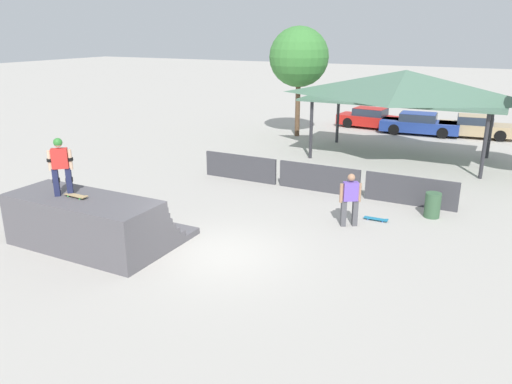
{
  "coord_description": "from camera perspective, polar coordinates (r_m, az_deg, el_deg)",
  "views": [
    {
      "loc": [
        6.81,
        -10.93,
        6.03
      ],
      "look_at": [
        -0.49,
        3.18,
        0.84
      ],
      "focal_mm": 35.0,
      "sensor_mm": 36.0,
      "label": 1
    }
  ],
  "objects": [
    {
      "name": "bystander_walking",
      "position": [
        16.08,
        10.71,
        -0.59
      ],
      "size": [
        0.65,
        0.47,
        1.74
      ],
      "rotation": [
        0.0,
        0.0,
        3.72
      ],
      "color": "#4C4C51",
      "rests_on": "ground"
    },
    {
      "name": "skater_on_deck",
      "position": [
        14.96,
        -21.45,
        3.12
      ],
      "size": [
        0.64,
        0.57,
        1.66
      ],
      "rotation": [
        0.0,
        0.0,
        0.69
      ],
      "color": "#1E2347",
      "rests_on": "quarter_pipe_ramp"
    },
    {
      "name": "pavilion_shelter",
      "position": [
        25.02,
        16.66,
        11.55
      ],
      "size": [
        9.08,
        4.75,
        4.23
      ],
      "color": "#2D2D33",
      "rests_on": "ground"
    },
    {
      "name": "parked_car_blue",
      "position": [
        31.82,
        18.15,
        7.38
      ],
      "size": [
        4.63,
        2.07,
        1.27
      ],
      "rotation": [
        0.0,
        0.0,
        0.07
      ],
      "color": "navy",
      "rests_on": "ground"
    },
    {
      "name": "quarter_pipe_ramp",
      "position": [
        15.27,
        -18.3,
        -3.37
      ],
      "size": [
        4.64,
        3.29,
        1.53
      ],
      "color": "#565459",
      "rests_on": "ground"
    },
    {
      "name": "skateboard_on_ground",
      "position": [
        17.0,
        13.63,
        -3.01
      ],
      "size": [
        0.8,
        0.21,
        0.09
      ],
      "rotation": [
        0.0,
        0.0,
        0.02
      ],
      "color": "blue",
      "rests_on": "ground"
    },
    {
      "name": "tree_beside_pavilion",
      "position": [
        29.39,
        4.93,
        15.1
      ],
      "size": [
        3.38,
        3.38,
        6.24
      ],
      "color": "brown",
      "rests_on": "ground"
    },
    {
      "name": "parked_car_red",
      "position": [
        33.05,
        13.02,
        8.18
      ],
      "size": [
        4.35,
        2.02,
        1.27
      ],
      "rotation": [
        0.0,
        0.0,
        -0.1
      ],
      "color": "red",
      "rests_on": "ground"
    },
    {
      "name": "skateboard_on_deck",
      "position": [
        14.87,
        -19.81,
        -0.4
      ],
      "size": [
        0.78,
        0.23,
        0.09
      ],
      "rotation": [
        0.0,
        0.0,
        -0.04
      ],
      "color": "green",
      "rests_on": "quarter_pipe_ramp"
    },
    {
      "name": "parked_car_tan",
      "position": [
        32.05,
        23.81,
        6.81
      ],
      "size": [
        4.29,
        2.16,
        1.27
      ],
      "rotation": [
        0.0,
        0.0,
        0.11
      ],
      "color": "tan",
      "rests_on": "ground"
    },
    {
      "name": "trash_bin",
      "position": [
        17.73,
        19.53,
        -1.42
      ],
      "size": [
        0.52,
        0.52,
        0.85
      ],
      "primitive_type": "cylinder",
      "color": "#385B3D",
      "rests_on": "ground"
    },
    {
      "name": "barrier_fence",
      "position": [
        19.53,
        7.19,
        1.57
      ],
      "size": [
        10.26,
        0.12,
        1.05
      ],
      "color": "#3D3D42",
      "rests_on": "ground"
    },
    {
      "name": "ground_plane",
      "position": [
        14.22,
        -4.16,
        -7.05
      ],
      "size": [
        160.0,
        160.0,
        0.0
      ],
      "primitive_type": "plane",
      "color": "#ADA8A0"
    }
  ]
}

